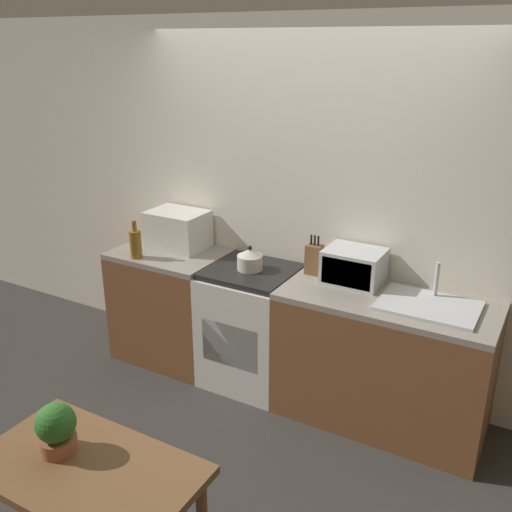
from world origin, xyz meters
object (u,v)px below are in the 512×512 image
Objects in this scene: kettle at (250,259)px; bottle at (136,243)px; stove_range at (252,326)px; dining_table at (89,488)px; microwave at (178,229)px; toaster_oven at (354,266)px.

bottle is (-0.86, -0.21, 0.04)m from kettle.
bottle is at bearing -165.65° from stove_range.
stove_range is 1.96m from dining_table.
stove_range reaches higher than dining_table.
stove_range is at bearing 43.87° from kettle.
bottle reaches higher than dining_table.
microwave is 0.45× the size of dining_table.
toaster_oven is at bearing 11.26° from kettle.
bottle is at bearing -167.24° from toaster_oven.
stove_range is 0.92m from toaster_oven.
microwave is at bearing 117.06° from dining_table.
kettle is at bearing 99.53° from dining_table.
microwave is (-0.73, 0.12, 0.60)m from stove_range.
dining_table is (0.32, -1.92, -0.34)m from kettle.
microwave is 1.15× the size of toaster_oven.
stove_range is 0.53m from kettle.
toaster_oven is at bearing 12.76° from bottle.
bottle is 2.11m from dining_table.
stove_range is 2.04× the size of microwave.
bottle is 0.30× the size of dining_table.
stove_range is at bearing -169.21° from toaster_oven.
kettle is at bearing -168.74° from toaster_oven.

